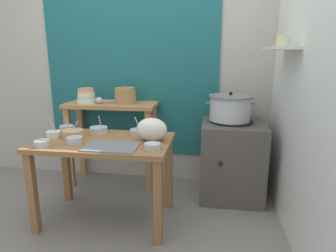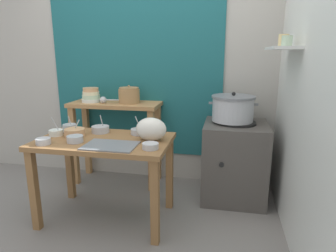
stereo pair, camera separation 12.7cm
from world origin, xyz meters
name	(u,v)px [view 1 (the left image)]	position (x,y,z in m)	size (l,w,h in m)	color
ground_plane	(120,225)	(0.00, 0.00, 0.00)	(9.00, 9.00, 0.00)	gray
wall_back	(153,63)	(0.08, 1.10, 1.30)	(4.40, 0.12, 2.60)	#B2ADA3
wall_right	(305,69)	(1.40, 0.20, 1.30)	(0.30, 3.20, 2.60)	silver
prep_table	(104,153)	(-0.14, 0.09, 0.61)	(1.10, 0.66, 0.72)	olive
back_shelf_table	(112,123)	(-0.32, 0.83, 0.68)	(0.96, 0.40, 0.90)	#B27F4C
stove_block	(232,159)	(0.95, 0.70, 0.38)	(0.60, 0.61, 0.78)	#4C4742
steamer_pot	(230,108)	(0.91, 0.72, 0.90)	(0.46, 0.41, 0.28)	#B7BABF
clay_pot	(125,96)	(-0.16, 0.83, 0.98)	(0.22, 0.22, 0.19)	#A37A4C
bowl_stack_enamel	(86,96)	(-0.58, 0.81, 0.97)	(0.20, 0.20, 0.15)	silver
ladle	(100,100)	(-0.42, 0.77, 0.94)	(0.28, 0.07, 0.07)	#B7BABF
serving_tray	(112,146)	(-0.01, -0.08, 0.72)	(0.40, 0.28, 0.01)	slate
plastic_bag	(152,129)	(0.26, 0.13, 0.81)	(0.25, 0.17, 0.19)	silver
prep_bowl_0	(99,130)	(-0.25, 0.28, 0.75)	(0.15, 0.15, 0.17)	#B7BABF
prep_bowl_1	(42,143)	(-0.55, -0.14, 0.75)	(0.11, 0.11, 0.05)	#B7BABF
prep_bowl_2	(67,129)	(-0.54, 0.26, 0.76)	(0.12, 0.12, 0.15)	#B7BABF
prep_bowl_3	(73,134)	(-0.42, 0.12, 0.76)	(0.17, 0.17, 0.14)	tan
prep_bowl_4	(74,140)	(-0.33, -0.04, 0.75)	(0.13, 0.13, 0.05)	#B7BABF
prep_bowl_5	(139,132)	(0.10, 0.29, 0.75)	(0.15, 0.15, 0.17)	#B7BABF
prep_bowl_6	(153,146)	(0.30, -0.08, 0.74)	(0.12, 0.12, 0.04)	#B7BABF
prep_bowl_7	(54,134)	(-0.59, 0.11, 0.75)	(0.12, 0.12, 0.17)	silver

